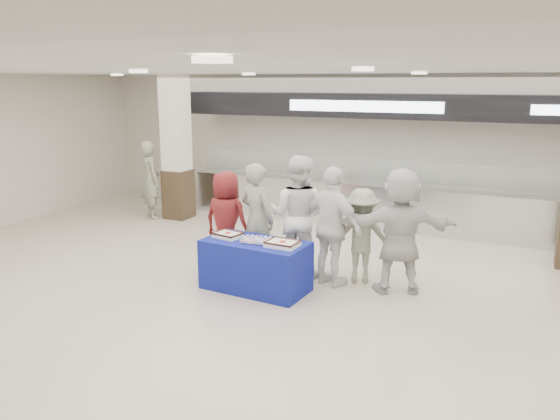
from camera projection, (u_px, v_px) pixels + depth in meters
The scene contains 14 objects.
ground at pixel (244, 319), 7.15m from camera, with size 14.00×14.00×0.00m, color beige.
serving_line at pixel (365, 172), 11.64m from camera, with size 8.70×0.85×2.80m.
column_left at pixel (177, 151), 12.15m from camera, with size 0.55×0.55×3.20m.
display_table at pixel (256, 265), 8.11m from camera, with size 1.55×0.78×0.75m, color navy.
sheet_cake_left at pixel (228, 234), 8.22m from camera, with size 0.45×0.37×0.09m.
sheet_cake_right at pixel (283, 243), 7.76m from camera, with size 0.45×0.36×0.09m.
cupcake_tray at pixel (256, 240), 7.98m from camera, with size 0.38×0.31×0.06m.
civilian_maroon at pixel (226, 221), 8.93m from camera, with size 0.80×0.52×1.64m, color maroon.
soldier_a at pixel (257, 219), 8.69m from camera, with size 0.66×0.43×1.81m, color gray.
chef_tall at pixel (297, 215), 8.69m from camera, with size 0.94×0.73×1.93m, color white.
chef_short at pixel (332, 227), 8.17m from camera, with size 1.07×0.45×1.83m, color white.
soldier_b at pixel (361, 236), 8.37m from camera, with size 0.95×0.55×1.47m, color gray.
civilian_white at pixel (400, 231), 7.90m from camera, with size 1.73×0.55×1.87m, color silver.
soldier_bg at pixel (151, 180), 12.28m from camera, with size 0.64×0.42×1.76m, color gray.
Camera 1 is at (3.25, -5.80, 3.05)m, focal length 35.00 mm.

